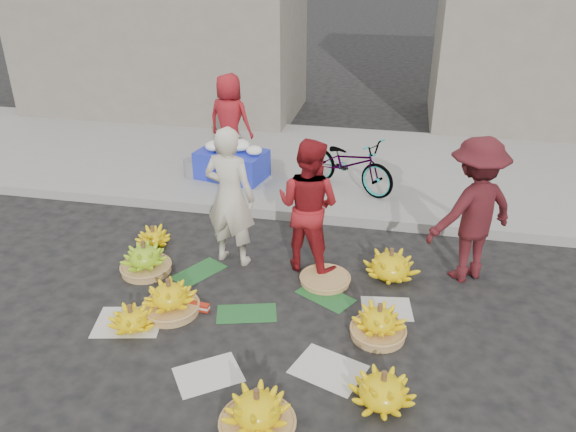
% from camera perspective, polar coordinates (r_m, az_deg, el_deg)
% --- Properties ---
extents(ground, '(80.00, 80.00, 0.00)m').
position_cam_1_polar(ground, '(6.39, -2.87, -8.94)').
color(ground, black).
rests_on(ground, ground).
extents(curb, '(40.00, 0.25, 0.15)m').
position_cam_1_polar(curb, '(8.20, 0.88, 0.25)').
color(curb, gray).
rests_on(curb, ground).
extents(sidewalk, '(40.00, 4.00, 0.12)m').
position_cam_1_polar(sidewalk, '(10.10, 3.11, 5.34)').
color(sidewalk, gray).
rests_on(sidewalk, ground).
extents(building_left, '(6.00, 3.00, 4.00)m').
position_cam_1_polar(building_left, '(13.46, -12.65, 18.65)').
color(building_left, gray).
rests_on(building_left, sidewalk).
extents(building_right, '(5.00, 3.00, 5.00)m').
position_cam_1_polar(building_right, '(13.17, 26.86, 18.64)').
color(building_right, gray).
rests_on(building_right, sidewalk).
extents(newspaper_scatter, '(3.20, 1.80, 0.00)m').
position_cam_1_polar(newspaper_scatter, '(5.78, -4.86, -13.41)').
color(newspaper_scatter, silver).
rests_on(newspaper_scatter, ground).
extents(banana_leaves, '(2.00, 1.00, 0.00)m').
position_cam_1_polar(banana_leaves, '(6.57, -3.29, -7.82)').
color(banana_leaves, '#1C5426').
rests_on(banana_leaves, ground).
extents(banana_bunch_0, '(0.61, 0.61, 0.43)m').
position_cam_1_polar(banana_bunch_0, '(6.29, -11.90, -8.18)').
color(banana_bunch_0, '#AC7E48').
rests_on(banana_bunch_0, ground).
extents(banana_bunch_1, '(0.50, 0.50, 0.30)m').
position_cam_1_polar(banana_bunch_1, '(6.18, -15.62, -10.03)').
color(banana_bunch_1, yellow).
rests_on(banana_bunch_1, ground).
extents(banana_bunch_2, '(0.64, 0.64, 0.44)m').
position_cam_1_polar(banana_bunch_2, '(4.91, -3.16, -19.34)').
color(banana_bunch_2, '#AC7E48').
rests_on(banana_bunch_2, ground).
extents(banana_bunch_3, '(0.67, 0.67, 0.36)m').
position_cam_1_polar(banana_bunch_3, '(5.19, 9.61, -17.03)').
color(banana_bunch_3, yellow).
rests_on(banana_bunch_3, ground).
extents(banana_bunch_4, '(0.59, 0.59, 0.40)m').
position_cam_1_polar(banana_bunch_4, '(5.90, 9.20, -10.68)').
color(banana_bunch_4, '#AC7E48').
rests_on(banana_bunch_4, ground).
extents(banana_bunch_5, '(0.65, 0.65, 0.40)m').
position_cam_1_polar(banana_bunch_5, '(6.86, 10.38, -4.89)').
color(banana_bunch_5, yellow).
rests_on(banana_bunch_5, ground).
extents(banana_bunch_6, '(0.63, 0.63, 0.42)m').
position_cam_1_polar(banana_bunch_6, '(7.08, -14.32, -4.26)').
color(banana_bunch_6, '#AC7E48').
rests_on(banana_bunch_6, ground).
extents(banana_bunch_7, '(0.43, 0.43, 0.28)m').
position_cam_1_polar(banana_bunch_7, '(7.68, -13.53, -2.10)').
color(banana_bunch_7, yellow).
rests_on(banana_bunch_7, ground).
extents(basket_spare, '(0.59, 0.59, 0.07)m').
position_cam_1_polar(basket_spare, '(6.75, 3.78, -6.46)').
color(basket_spare, '#AC7E48').
rests_on(basket_spare, ground).
extents(incense_stack, '(0.22, 0.09, 0.09)m').
position_cam_1_polar(incense_stack, '(6.33, -8.96, -9.10)').
color(incense_stack, red).
rests_on(incense_stack, ground).
extents(vendor_cream, '(0.71, 0.53, 1.77)m').
position_cam_1_polar(vendor_cream, '(6.82, -5.92, 1.93)').
color(vendor_cream, beige).
rests_on(vendor_cream, ground).
extents(vendor_red, '(0.96, 0.85, 1.67)m').
position_cam_1_polar(vendor_red, '(6.68, 2.07, 1.06)').
color(vendor_red, '#AA1A1D').
rests_on(vendor_red, ground).
extents(man_striped, '(1.31, 1.19, 1.76)m').
position_cam_1_polar(man_striped, '(6.79, 18.29, 0.53)').
color(man_striped, maroon).
rests_on(man_striped, ground).
extents(flower_table, '(1.21, 0.89, 0.64)m').
position_cam_1_polar(flower_table, '(9.29, -5.68, 5.44)').
color(flower_table, '#1C26B6').
rests_on(flower_table, sidewalk).
extents(grey_bucket, '(0.26, 0.26, 0.30)m').
position_cam_1_polar(grey_bucket, '(9.45, -9.76, 4.82)').
color(grey_bucket, slate).
rests_on(grey_bucket, sidewalk).
extents(flower_vendor, '(0.86, 0.64, 1.59)m').
position_cam_1_polar(flower_vendor, '(9.67, -5.94, 9.61)').
color(flower_vendor, '#AA1A1D').
rests_on(flower_vendor, sidewalk).
extents(bicycle, '(1.29, 1.70, 0.86)m').
position_cam_1_polar(bicycle, '(8.82, 6.20, 5.39)').
color(bicycle, gray).
rests_on(bicycle, sidewalk).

